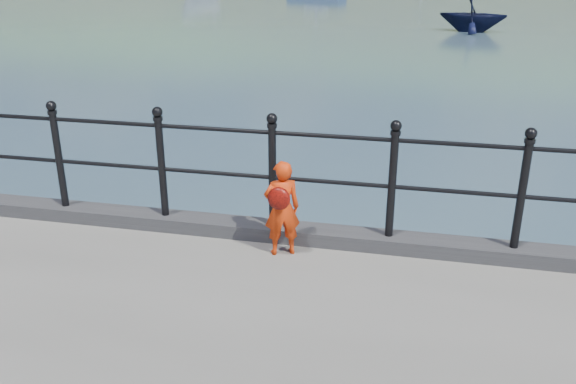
# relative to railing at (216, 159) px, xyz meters

# --- Properties ---
(ground) EXTENTS (600.00, 600.00, 0.00)m
(ground) POSITION_rel_railing_xyz_m (-0.00, 0.15, -1.82)
(ground) COLOR #2D4251
(ground) RESTS_ON ground
(kerb) EXTENTS (60.00, 0.30, 0.15)m
(kerb) POSITION_rel_railing_xyz_m (-0.00, -0.00, -0.75)
(kerb) COLOR #28282B
(kerb) RESTS_ON quay
(railing) EXTENTS (18.11, 0.11, 1.20)m
(railing) POSITION_rel_railing_xyz_m (0.00, 0.00, 0.00)
(railing) COLOR black
(railing) RESTS_ON kerb
(far_shore) EXTENTS (830.00, 200.00, 156.00)m
(far_shore) POSITION_rel_railing_xyz_m (38.34, 239.56, -24.39)
(far_shore) COLOR #333A21
(far_shore) RESTS_ON ground
(child) EXTENTS (0.42, 0.36, 0.97)m
(child) POSITION_rel_railing_xyz_m (0.77, -0.33, -0.33)
(child) COLOR red
(child) RESTS_ON quay
(launch_navy) EXTENTS (3.56, 3.20, 1.65)m
(launch_navy) POSITION_rel_railing_xyz_m (4.22, 26.26, -1.00)
(launch_navy) COLOR black
(launch_navy) RESTS_ON ground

